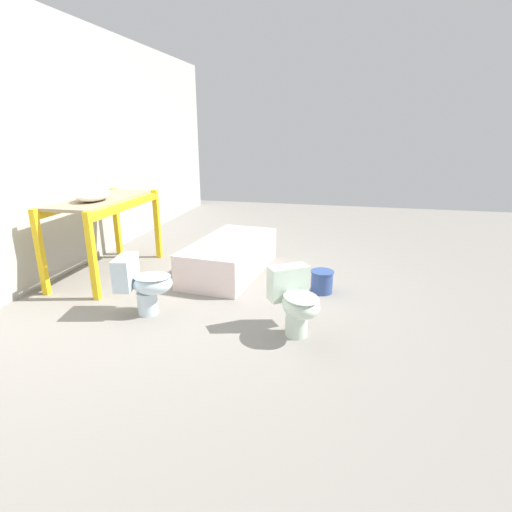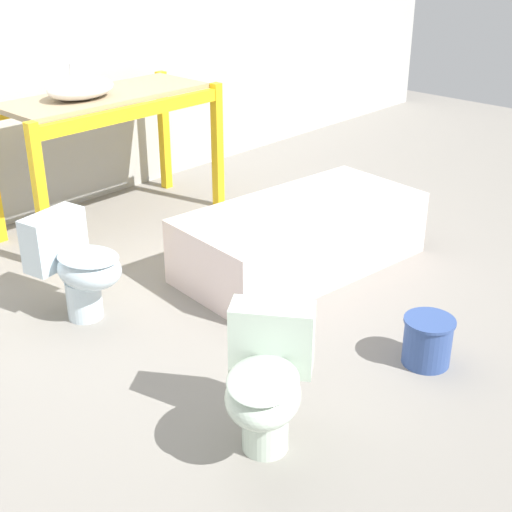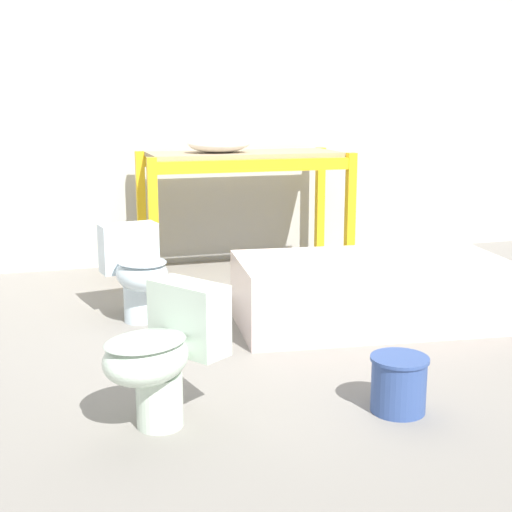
{
  "view_description": "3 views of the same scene",
  "coord_description": "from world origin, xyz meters",
  "px_view_note": "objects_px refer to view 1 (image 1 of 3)",
  "views": [
    {
      "loc": [
        -4.04,
        -1.73,
        1.84
      ],
      "look_at": [
        0.01,
        -0.83,
        0.51
      ],
      "focal_mm": 28.0,
      "sensor_mm": 36.0,
      "label": 1
    },
    {
      "loc": [
        -2.58,
        -3.07,
        2.14
      ],
      "look_at": [
        -0.07,
        -0.7,
        0.5
      ],
      "focal_mm": 50.0,
      "sensor_mm": 36.0,
      "label": 2
    },
    {
      "loc": [
        -1.15,
        -4.29,
        1.41
      ],
      "look_at": [
        -0.09,
        -0.74,
        0.6
      ],
      "focal_mm": 50.0,
      "sensor_mm": 36.0,
      "label": 3
    }
  ],
  "objects_px": {
    "sink_basin": "(93,195)",
    "bathtub_main": "(230,254)",
    "toilet_near": "(143,283)",
    "bucket_white": "(322,281)",
    "toilet_far": "(296,300)"
  },
  "relations": [
    {
      "from": "sink_basin",
      "to": "toilet_near",
      "type": "bearing_deg",
      "value": -128.35
    },
    {
      "from": "bathtub_main",
      "to": "bucket_white",
      "type": "distance_m",
      "value": 1.31
    },
    {
      "from": "sink_basin",
      "to": "bucket_white",
      "type": "xyz_separation_m",
      "value": [
        0.17,
        -2.75,
        -0.94
      ]
    },
    {
      "from": "bathtub_main",
      "to": "toilet_far",
      "type": "height_order",
      "value": "toilet_far"
    },
    {
      "from": "bathtub_main",
      "to": "bucket_white",
      "type": "relative_size",
      "value": 6.42
    },
    {
      "from": "toilet_near",
      "to": "toilet_far",
      "type": "relative_size",
      "value": 0.95
    },
    {
      "from": "bucket_white",
      "to": "toilet_near",
      "type": "bearing_deg",
      "value": 118.9
    },
    {
      "from": "bathtub_main",
      "to": "toilet_far",
      "type": "xyz_separation_m",
      "value": [
        -1.49,
        -1.06,
        0.09
      ]
    },
    {
      "from": "toilet_near",
      "to": "bucket_white",
      "type": "xyz_separation_m",
      "value": [
        0.96,
        -1.75,
        -0.2
      ]
    },
    {
      "from": "toilet_near",
      "to": "bucket_white",
      "type": "height_order",
      "value": "toilet_near"
    },
    {
      "from": "bathtub_main",
      "to": "toilet_far",
      "type": "relative_size",
      "value": 2.68
    },
    {
      "from": "sink_basin",
      "to": "toilet_far",
      "type": "bearing_deg",
      "value": -109.05
    },
    {
      "from": "sink_basin",
      "to": "bathtub_main",
      "type": "distance_m",
      "value": 1.83
    },
    {
      "from": "sink_basin",
      "to": "bucket_white",
      "type": "height_order",
      "value": "sink_basin"
    },
    {
      "from": "toilet_near",
      "to": "toilet_far",
      "type": "height_order",
      "value": "same"
    }
  ]
}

